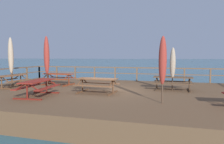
% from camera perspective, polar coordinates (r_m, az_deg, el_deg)
% --- Properties ---
extents(ground_plane, '(600.00, 600.00, 0.00)m').
position_cam_1_polar(ground_plane, '(11.65, -1.02, -9.42)').
color(ground_plane, '#2D5B6B').
extents(wooden_deck, '(16.36, 10.40, 0.86)m').
position_cam_1_polar(wooden_deck, '(11.56, -1.02, -7.35)').
color(wooden_deck, brown).
rests_on(wooden_deck, ground).
extents(railing_waterside_far, '(16.16, 0.10, 1.09)m').
position_cam_1_polar(railing_waterside_far, '(16.27, 3.94, 0.19)').
color(railing_waterside_far, brown).
rests_on(railing_waterside_far, wooden_deck).
extents(picnic_table_back_right, '(2.19, 1.45, 0.78)m').
position_cam_1_polar(picnic_table_back_right, '(12.15, 16.82, -2.23)').
color(picnic_table_back_right, brown).
rests_on(picnic_table_back_right, wooden_deck).
extents(picnic_table_back_left, '(1.53, 1.97, 0.78)m').
position_cam_1_polar(picnic_table_back_left, '(14.21, -26.52, -1.61)').
color(picnic_table_back_left, brown).
rests_on(picnic_table_back_left, wooden_deck).
extents(picnic_table_mid_centre, '(2.19, 1.59, 0.78)m').
position_cam_1_polar(picnic_table_mid_centre, '(14.37, -14.96, -1.23)').
color(picnic_table_mid_centre, '#993819').
rests_on(picnic_table_mid_centre, wooden_deck).
extents(picnic_table_front_right, '(2.20, 1.51, 0.78)m').
position_cam_1_polar(picnic_table_front_right, '(10.82, -4.18, -2.84)').
color(picnic_table_front_right, brown).
rests_on(picnic_table_front_right, wooden_deck).
extents(picnic_table_mid_left, '(1.58, 2.21, 0.78)m').
position_cam_1_polar(picnic_table_mid_left, '(10.45, -20.32, -3.35)').
color(picnic_table_mid_left, maroon).
rests_on(picnic_table_mid_left, wooden_deck).
extents(patio_umbrella_tall_back_right, '(0.32, 0.32, 2.45)m').
position_cam_1_polar(patio_umbrella_tall_back_right, '(12.01, 16.79, 2.44)').
color(patio_umbrella_tall_back_right, '#4C3828').
rests_on(patio_umbrella_tall_back_right, wooden_deck).
extents(patio_umbrella_tall_mid_left, '(0.32, 0.32, 3.13)m').
position_cam_1_polar(patio_umbrella_tall_mid_left, '(12.48, -18.00, 4.45)').
color(patio_umbrella_tall_mid_left, '#4C3828').
rests_on(patio_umbrella_tall_mid_left, wooden_deck).
extents(patio_umbrella_tall_mid_right, '(0.32, 0.32, 3.12)m').
position_cam_1_polar(patio_umbrella_tall_mid_right, '(14.08, -26.70, 4.15)').
color(patio_umbrella_tall_mid_right, '#4C3828').
rests_on(patio_umbrella_tall_mid_right, wooden_deck).
extents(patio_umbrella_short_back, '(0.32, 0.32, 2.75)m').
position_cam_1_polar(patio_umbrella_short_back, '(8.43, 14.14, 3.11)').
color(patio_umbrella_short_back, '#4C3828').
rests_on(patio_umbrella_short_back, wooden_deck).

